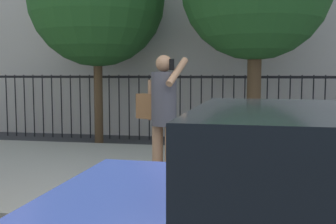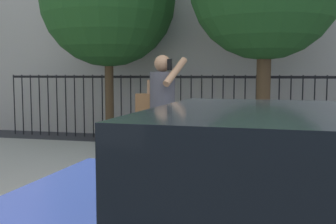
{
  "view_description": "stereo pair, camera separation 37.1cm",
  "coord_description": "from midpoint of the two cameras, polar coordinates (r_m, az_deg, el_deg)",
  "views": [
    {
      "loc": [
        0.35,
        -3.88,
        1.64
      ],
      "look_at": [
        -0.69,
        1.81,
        1.09
      ],
      "focal_mm": 43.94,
      "sensor_mm": 36.0,
      "label": 1
    },
    {
      "loc": [
        0.72,
        -3.8,
        1.64
      ],
      "look_at": [
        -0.69,
        1.81,
        1.09
      ],
      "focal_mm": 43.94,
      "sensor_mm": 36.0,
      "label": 2
    }
  ],
  "objects": [
    {
      "name": "iron_fence",
      "position": [
        9.77,
        7.28,
        1.72
      ],
      "size": [
        12.03,
        0.04,
        1.6
      ],
      "color": "black",
      "rests_on": "ground"
    },
    {
      "name": "sidewalk",
      "position": [
        6.26,
        5.27,
        -9.1
      ],
      "size": [
        28.0,
        4.4,
        0.15
      ],
      "primitive_type": "cube",
      "color": "#9E9B93",
      "rests_on": "ground"
    },
    {
      "name": "pedestrian_on_phone",
      "position": [
        5.52,
        -2.72,
        0.39
      ],
      "size": [
        0.72,
        0.53,
        1.73
      ],
      "color": "#936B4C",
      "rests_on": "sidewalk"
    }
  ]
}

